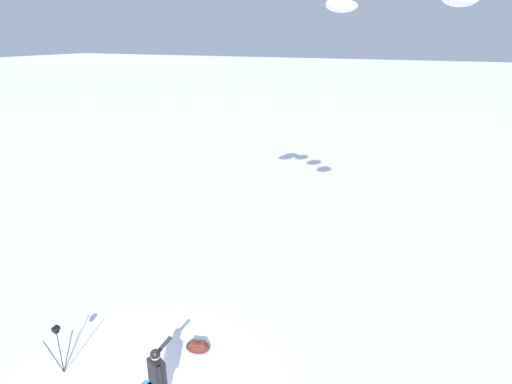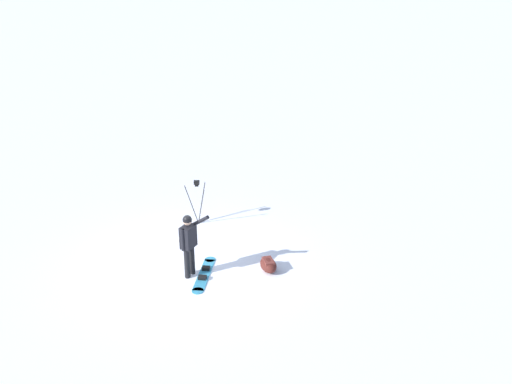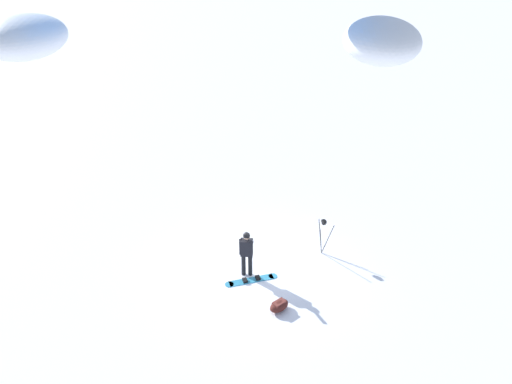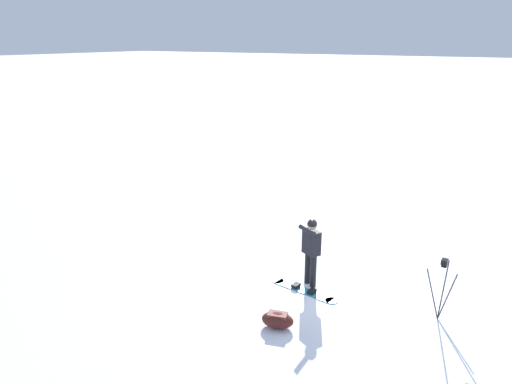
# 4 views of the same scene
# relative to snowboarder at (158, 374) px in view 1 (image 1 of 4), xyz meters

# --- Properties ---
(snowboarder) EXTENTS (0.47, 0.75, 1.67)m
(snowboarder) POSITION_rel_snowboarder_xyz_m (0.00, 0.00, 0.00)
(snowboarder) COLOR black
(snowboarder) RESTS_ON ground_plane
(gear_bag_large) EXTENTS (0.73, 0.55, 0.32)m
(gear_bag_large) POSITION_rel_snowboarder_xyz_m (0.21, -1.95, -0.83)
(gear_bag_large) COLOR #4C1E19
(gear_bag_large) RESTS_ON ground_plane
(camera_tripod) EXTENTS (0.60, 0.62, 1.36)m
(camera_tripod) POSITION_rel_snowboarder_xyz_m (2.91, 0.04, -0.03)
(camera_tripod) COLOR #262628
(camera_tripod) RESTS_ON ground_plane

